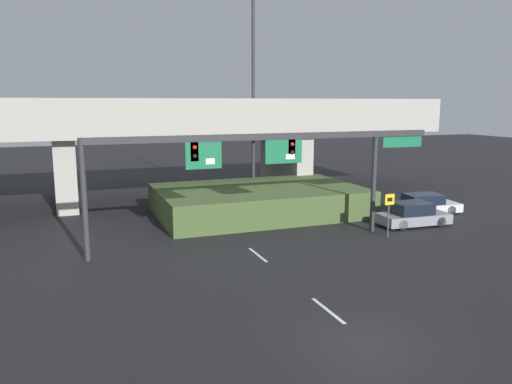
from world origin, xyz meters
TOP-DOWN VIEW (x-y plane):
  - ground_plane at (0.00, 0.00)m, footprint 160.00×160.00m
  - lane_markings at (0.00, 13.07)m, footprint 0.14×23.72m
  - signal_gantry at (1.19, 11.49)m, footprint 19.14×0.44m
  - speed_limit_sign at (7.95, 10.03)m, footprint 0.60×0.11m
  - highway_light_pole_near at (4.57, 22.44)m, footprint 0.70×0.36m
  - overpass_bridge at (-0.00, 25.76)m, footprint 40.91×9.68m
  - grass_embankment at (3.35, 18.13)m, footprint 13.34×8.66m
  - parked_sedan_near_right at (10.93, 11.73)m, footprint 4.36×2.13m
  - parked_sedan_mid_right at (13.75, 14.14)m, footprint 4.81×2.27m

SIDE VIEW (x-z plane):
  - ground_plane at x=0.00m, z-range 0.00..0.00m
  - lane_markings at x=0.00m, z-range 0.00..0.01m
  - parked_sedan_mid_right at x=13.75m, z-range -0.05..1.32m
  - parked_sedan_near_right at x=10.93m, z-range -0.06..1.39m
  - grass_embankment at x=3.35m, z-range 0.00..1.81m
  - speed_limit_sign at x=7.95m, z-range 0.38..2.87m
  - signal_gantry at x=1.19m, z-range 1.91..7.72m
  - overpass_bridge at x=0.00m, z-range 1.63..9.31m
  - highway_light_pole_near at x=4.57m, z-range 0.38..15.56m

